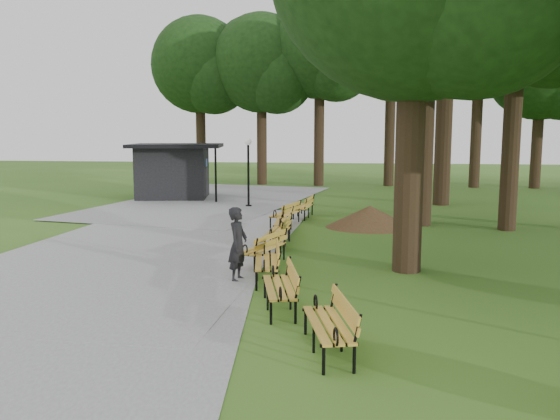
# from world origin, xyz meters

# --- Properties ---
(ground) EXTENTS (100.00, 100.00, 0.00)m
(ground) POSITION_xyz_m (0.00, 0.00, 0.00)
(ground) COLOR #34601B
(ground) RESTS_ON ground
(path) EXTENTS (12.00, 38.00, 0.06)m
(path) POSITION_xyz_m (-4.00, 3.00, 0.03)
(path) COLOR gray
(path) RESTS_ON ground
(person) EXTENTS (0.50, 0.68, 1.72)m
(person) POSITION_xyz_m (-0.49, -0.84, 0.86)
(person) COLOR black
(person) RESTS_ON ground
(kiosk) EXTENTS (5.06, 4.58, 2.80)m
(kiosk) POSITION_xyz_m (-7.16, 14.86, 1.40)
(kiosk) COLOR black
(kiosk) RESTS_ON ground
(lamp_post) EXTENTS (0.32, 0.32, 3.12)m
(lamp_post) POSITION_xyz_m (-2.69, 12.02, 2.25)
(lamp_post) COLOR black
(lamp_post) RESTS_ON ground
(dirt_mound) EXTENTS (2.66, 2.66, 0.79)m
(dirt_mound) POSITION_xyz_m (2.66, 7.06, 0.40)
(dirt_mound) COLOR #47301C
(dirt_mound) RESTS_ON ground
(bench_0) EXTENTS (1.08, 2.00, 0.88)m
(bench_0) POSITION_xyz_m (1.76, -4.85, 0.44)
(bench_0) COLOR gold
(bench_0) RESTS_ON ground
(bench_1) EXTENTS (1.05, 1.99, 0.88)m
(bench_1) POSITION_xyz_m (0.73, -2.84, 0.44)
(bench_1) COLOR gold
(bench_1) RESTS_ON ground
(bench_2) EXTENTS (0.93, 1.98, 0.88)m
(bench_2) POSITION_xyz_m (0.15, -0.73, 0.44)
(bench_2) COLOR gold
(bench_2) RESTS_ON ground
(bench_3) EXTENTS (1.21, 2.00, 0.88)m
(bench_3) POSITION_xyz_m (-0.20, 0.78, 0.44)
(bench_3) COLOR gold
(bench_3) RESTS_ON ground
(bench_4) EXTENTS (0.72, 1.93, 0.88)m
(bench_4) POSITION_xyz_m (-0.15, 3.27, 0.44)
(bench_4) COLOR gold
(bench_4) RESTS_ON ground
(bench_5) EXTENTS (0.77, 1.94, 0.88)m
(bench_5) POSITION_xyz_m (-0.23, 5.20, 0.44)
(bench_5) COLOR gold
(bench_5) RESTS_ON ground
(bench_6) EXTENTS (1.12, 2.00, 0.88)m
(bench_6) POSITION_xyz_m (-0.39, 7.02, 0.44)
(bench_6) COLOR gold
(bench_6) RESTS_ON ground
(bench_7) EXTENTS (0.83, 1.95, 0.88)m
(bench_7) POSITION_xyz_m (0.07, 9.13, 0.44)
(bench_7) COLOR gold
(bench_7) RESTS_ON ground
(lawn_tree_4) EXTENTS (6.71, 6.71, 12.24)m
(lawn_tree_4) POSITION_xyz_m (6.12, 14.06, 8.81)
(lawn_tree_4) COLOR black
(lawn_tree_4) RESTS_ON ground
(tree_backdrop) EXTENTS (36.17, 9.28, 16.17)m
(tree_backdrop) POSITION_xyz_m (6.55, 22.92, 8.09)
(tree_backdrop) COLOR black
(tree_backdrop) RESTS_ON ground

